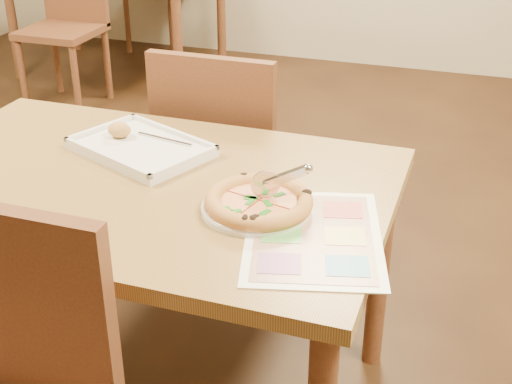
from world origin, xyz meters
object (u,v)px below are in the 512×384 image
(dining_table, at_px, (139,209))
(bg_chair_near, at_px, (68,8))
(pizza_cutter, at_px, (280,179))
(menu, at_px, (313,236))
(plate, at_px, (256,208))
(pizza, at_px, (259,202))
(chair_far, at_px, (223,146))
(chair_near, at_px, (0,380))
(appetizer_tray, at_px, (139,147))

(dining_table, relative_size, bg_chair_near, 2.77)
(pizza_cutter, bearing_deg, menu, -66.23)
(dining_table, relative_size, menu, 3.11)
(bg_chair_near, distance_m, menu, 3.14)
(plate, relative_size, pizza, 1.01)
(menu, bearing_deg, pizza, 155.13)
(chair_far, relative_size, pizza, 1.84)
(chair_near, relative_size, appetizer_tray, 1.09)
(pizza, relative_size, menu, 0.61)
(plate, bearing_deg, pizza_cutter, 30.83)
(bg_chair_near, distance_m, appetizer_tray, 2.55)
(chair_far, bearing_deg, menu, 124.42)
(pizza_cutter, xyz_separation_m, appetizer_tray, (-0.47, 0.19, -0.07))
(chair_far, bearing_deg, bg_chair_near, -44.94)
(chair_near, xyz_separation_m, bg_chair_near, (-1.60, 2.80, 0.00))
(bg_chair_near, xyz_separation_m, pizza_cutter, (1.99, -2.23, 0.23))
(pizza_cutter, relative_size, appetizer_tray, 0.30)
(pizza, height_order, menu, pizza)
(chair_far, bearing_deg, dining_table, 90.00)
(dining_table, xyz_separation_m, chair_near, (0.00, -0.60, -0.07))
(dining_table, xyz_separation_m, bg_chair_near, (-1.60, 2.20, -0.07))
(dining_table, height_order, menu, menu)
(chair_near, distance_m, chair_far, 1.20)
(pizza, xyz_separation_m, appetizer_tray, (-0.42, 0.22, -0.01))
(chair_far, bearing_deg, pizza, 117.94)
(bg_chair_near, height_order, appetizer_tray, bg_chair_near)
(dining_table, distance_m, plate, 0.36)
(appetizer_tray, bearing_deg, menu, -26.80)
(bg_chair_near, bearing_deg, dining_table, -53.95)
(chair_far, distance_m, appetizer_tray, 0.48)
(chair_near, distance_m, plate, 0.66)
(chair_near, xyz_separation_m, plate, (0.34, 0.54, 0.16))
(bg_chair_near, xyz_separation_m, plate, (1.94, -2.26, 0.16))
(chair_far, xyz_separation_m, menu, (0.50, -0.73, 0.16))
(plate, relative_size, pizza_cutter, 2.00)
(chair_far, distance_m, menu, 0.90)
(dining_table, distance_m, menu, 0.52)
(chair_near, bearing_deg, bg_chair_near, 119.74)
(plate, height_order, menu, plate)
(appetizer_tray, bearing_deg, bg_chair_near, 126.85)
(chair_near, xyz_separation_m, appetizer_tray, (-0.07, 0.76, 0.17))
(bg_chair_near, bearing_deg, appetizer_tray, -53.15)
(chair_far, distance_m, bg_chair_near, 2.26)
(chair_far, xyz_separation_m, appetizer_tray, (-0.07, -0.44, 0.17))
(chair_near, distance_m, menu, 0.71)
(dining_table, bearing_deg, pizza_cutter, -4.15)
(dining_table, xyz_separation_m, appetizer_tray, (-0.07, 0.16, 0.10))
(chair_near, relative_size, pizza, 1.84)
(pizza, height_order, pizza_cutter, pizza_cutter)
(chair_far, height_order, plate, chair_far)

